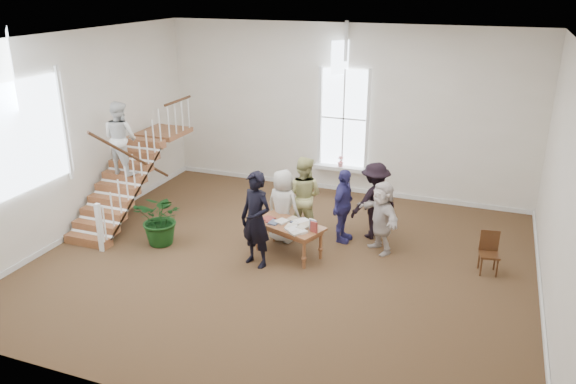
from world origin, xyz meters
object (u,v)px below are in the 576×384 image
at_px(police_officer, 256,220).
at_px(elderly_woman, 283,206).
at_px(woman_cluster_b, 374,201).
at_px(floor_plant, 162,218).
at_px(woman_cluster_c, 382,217).
at_px(side_chair, 489,250).
at_px(person_yellow, 303,196).
at_px(library_table, 289,227).
at_px(woman_cluster_a, 343,206).

xyz_separation_m(police_officer, elderly_woman, (0.10, 1.25, -0.17)).
bearing_deg(woman_cluster_b, floor_plant, -22.19).
bearing_deg(woman_cluster_c, side_chair, 43.09).
distance_m(police_officer, woman_cluster_c, 2.71).
height_order(woman_cluster_c, side_chair, woman_cluster_c).
relative_size(elderly_woman, side_chair, 1.92).
bearing_deg(person_yellow, elderly_woman, 61.05).
distance_m(person_yellow, side_chair, 4.11).
xyz_separation_m(police_officer, woman_cluster_b, (1.95, 2.15, -0.12)).
relative_size(library_table, woman_cluster_a, 1.00).
bearing_deg(woman_cluster_c, woman_cluster_a, -145.74).
bearing_deg(side_chair, floor_plant, 179.73).
xyz_separation_m(library_table, side_chair, (4.00, 0.71, -0.16)).
bearing_deg(person_yellow, library_table, 95.57).
relative_size(police_officer, side_chair, 2.32).
relative_size(library_table, elderly_woman, 1.01).
bearing_deg(woman_cluster_b, woman_cluster_c, 67.51).
relative_size(library_table, woman_cluster_b, 0.95).
height_order(woman_cluster_c, floor_plant, woman_cluster_c).
distance_m(library_table, elderly_woman, 0.74).
relative_size(library_table, woman_cluster_c, 1.05).
distance_m(police_officer, side_chair, 4.70).
bearing_deg(woman_cluster_c, elderly_woman, -126.66).
bearing_deg(side_chair, woman_cluster_b, 152.13).
bearing_deg(elderly_woman, floor_plant, 37.16).
distance_m(elderly_woman, woman_cluster_b, 2.06).
height_order(police_officer, person_yellow, police_officer).
bearing_deg(police_officer, woman_cluster_a, 69.72).
relative_size(police_officer, floor_plant, 1.64).
bearing_deg(library_table, floor_plant, -150.04).
height_order(woman_cluster_b, floor_plant, woman_cluster_b).
relative_size(person_yellow, woman_cluster_b, 1.05).
distance_m(library_table, woman_cluster_b, 2.13).
relative_size(police_officer, woman_cluster_b, 1.13).
height_order(person_yellow, floor_plant, person_yellow).
bearing_deg(floor_plant, elderly_woman, 24.48).
height_order(elderly_woman, woman_cluster_b, woman_cluster_b).
distance_m(elderly_woman, woman_cluster_a, 1.33).
bearing_deg(woman_cluster_b, woman_cluster_a, -10.40).
bearing_deg(woman_cluster_b, library_table, -1.88).
xyz_separation_m(elderly_woman, person_yellow, (0.30, 0.50, 0.10)).
bearing_deg(woman_cluster_b, side_chair, 115.23).
relative_size(floor_plant, side_chair, 1.41).
bearing_deg(floor_plant, side_chair, 10.10).
distance_m(library_table, woman_cluster_a, 1.39).
bearing_deg(woman_cluster_a, side_chair, -90.45).
height_order(library_table, person_yellow, person_yellow).
bearing_deg(floor_plant, woman_cluster_c, 16.46).
bearing_deg(woman_cluster_a, woman_cluster_b, -47.30).
bearing_deg(police_officer, woman_cluster_b, 65.98).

